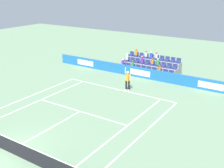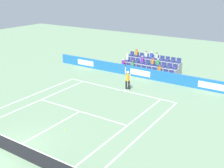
# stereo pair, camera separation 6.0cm
# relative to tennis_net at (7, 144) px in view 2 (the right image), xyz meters

# --- Properties ---
(ground_plane) EXTENTS (80.00, 80.00, 0.00)m
(ground_plane) POSITION_rel_tennis_net_xyz_m (0.00, 0.00, -0.49)
(ground_plane) COLOR gray
(line_baseline) EXTENTS (10.97, 0.10, 0.01)m
(line_baseline) POSITION_rel_tennis_net_xyz_m (0.00, -11.89, -0.49)
(line_baseline) COLOR white
(line_baseline) RESTS_ON ground
(line_service) EXTENTS (8.23, 0.10, 0.01)m
(line_service) POSITION_rel_tennis_net_xyz_m (0.00, -6.40, -0.49)
(line_service) COLOR white
(line_service) RESTS_ON ground
(line_centre_service) EXTENTS (0.10, 6.40, 0.01)m
(line_centre_service) POSITION_rel_tennis_net_xyz_m (0.00, -3.20, -0.49)
(line_centre_service) COLOR white
(line_centre_service) RESTS_ON ground
(line_singles_sideline_left) EXTENTS (0.10, 11.89, 0.01)m
(line_singles_sideline_left) POSITION_rel_tennis_net_xyz_m (4.12, -5.95, -0.49)
(line_singles_sideline_left) COLOR white
(line_singles_sideline_left) RESTS_ON ground
(line_singles_sideline_right) EXTENTS (0.10, 11.89, 0.01)m
(line_singles_sideline_right) POSITION_rel_tennis_net_xyz_m (-4.12, -5.95, -0.49)
(line_singles_sideline_right) COLOR white
(line_singles_sideline_right) RESTS_ON ground
(line_doubles_sideline_left) EXTENTS (0.10, 11.89, 0.01)m
(line_doubles_sideline_left) POSITION_rel_tennis_net_xyz_m (5.49, -5.95, -0.49)
(line_doubles_sideline_left) COLOR white
(line_doubles_sideline_left) RESTS_ON ground
(line_doubles_sideline_right) EXTENTS (0.10, 11.89, 0.01)m
(line_doubles_sideline_right) POSITION_rel_tennis_net_xyz_m (-5.49, -5.95, -0.49)
(line_doubles_sideline_right) COLOR white
(line_doubles_sideline_right) RESTS_ON ground
(line_centre_mark) EXTENTS (0.10, 0.20, 0.01)m
(line_centre_mark) POSITION_rel_tennis_net_xyz_m (0.00, -11.79, -0.49)
(line_centre_mark) COLOR white
(line_centre_mark) RESTS_ON ground
(sponsor_barrier) EXTENTS (21.12, 0.22, 1.04)m
(sponsor_barrier) POSITION_rel_tennis_net_xyz_m (0.00, -16.10, 0.03)
(sponsor_barrier) COLOR #1E66AD
(sponsor_barrier) RESTS_ON ground
(tennis_net) EXTENTS (11.97, 0.10, 1.07)m
(tennis_net) POSITION_rel_tennis_net_xyz_m (0.00, 0.00, 0.00)
(tennis_net) COLOR #33383D
(tennis_net) RESTS_ON ground
(tennis_player) EXTENTS (0.54, 0.41, 2.85)m
(tennis_player) POSITION_rel_tennis_net_xyz_m (-0.71, -12.24, 0.50)
(tennis_player) COLOR black
(tennis_player) RESTS_ON ground
(stadium_stand) EXTENTS (6.20, 2.85, 2.20)m
(stadium_stand) POSITION_rel_tennis_net_xyz_m (0.02, -18.41, 0.06)
(stadium_stand) COLOR gray
(stadium_stand) RESTS_ON ground
(loose_tennis_ball) EXTENTS (0.07, 0.07, 0.07)m
(loose_tennis_ball) POSITION_rel_tennis_net_xyz_m (-1.03, -3.65, -0.46)
(loose_tennis_ball) COLOR #D1E533
(loose_tennis_ball) RESTS_ON ground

